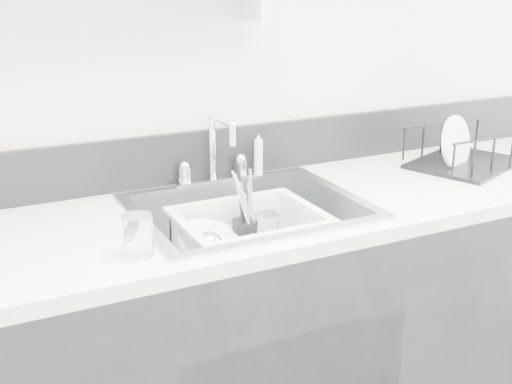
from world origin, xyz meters
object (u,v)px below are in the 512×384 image
sink (248,236)px  dish_rack (466,147)px  counter_run (249,348)px  wash_tub (250,240)px

sink → dish_rack: (0.85, 0.05, 0.16)m
counter_run → wash_tub: counter_run is taller
sink → wash_tub: size_ratio=1.60×
counter_run → wash_tub: 0.37m
wash_tub → dish_rack: (0.86, 0.07, 0.16)m
counter_run → wash_tub: bearing=-107.5°
sink → dish_rack: bearing=3.4°
counter_run → sink: (0.00, 0.00, 0.37)m
dish_rack → counter_run: bearing=162.1°
wash_tub → dish_rack: bearing=4.9°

